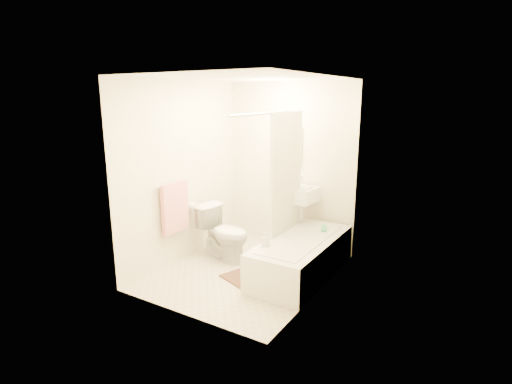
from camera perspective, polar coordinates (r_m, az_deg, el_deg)
The scene contains 17 objects.
floor at distance 5.22m, azimuth -1.45°, elevation -11.30°, with size 2.40×2.40×0.00m, color beige.
ceiling at distance 4.74m, azimuth -1.63°, elevation 16.06°, with size 2.40×2.40×0.00m, color white.
wall_back at distance 5.87m, azimuth 4.83°, elevation 3.74°, with size 2.00×0.02×2.40m, color beige.
wall_left at distance 5.44m, azimuth -10.45°, elevation 2.80°, with size 0.02×2.40×2.40m, color beige.
wall_right at distance 4.39m, azimuth 9.51°, elevation 0.32°, with size 0.02×2.40×2.40m, color beige.
mirror at distance 5.81m, azimuth 4.80°, elevation 6.63°, with size 0.40×0.03×0.55m, color white.
curtain_rod at distance 4.67m, azimuth 2.23°, elevation 11.19°, with size 0.03×0.03×1.70m, color silver.
shower_curtain at distance 5.11m, azimuth 4.34°, elevation 2.55°, with size 0.04×0.80×1.55m, color silver.
towel_bar at distance 5.25m, azimuth -11.88°, elevation 1.24°, with size 0.02×0.02×0.60m, color silver.
towel at distance 5.30m, azimuth -11.48°, elevation -2.17°, with size 0.06×0.45×0.66m, color #CC7266.
toilet_paper at distance 5.59m, azimuth -8.88°, elevation -2.11°, with size 0.12×0.12×0.11m, color white.
toilet at distance 5.50m, azimuth -4.51°, elevation -5.89°, with size 0.42×0.75×0.73m, color white.
sink at distance 5.70m, azimuth 5.83°, elevation -3.57°, with size 0.53×0.43×1.05m, color white, non-canonical shape.
bathtub at distance 5.08m, azimuth 6.51°, elevation -9.18°, with size 0.73×1.67×0.47m, color silver, non-canonical shape.
bath_mat at distance 5.02m, azimuth -1.69°, elevation -12.25°, with size 0.53×0.40×0.02m, color #4B231E.
soap_bottle at distance 4.69m, azimuth 1.38°, elevation -6.82°, with size 0.08×0.08×0.18m, color white.
scrub_brush at distance 5.35m, azimuth 9.68°, elevation -5.21°, with size 0.07×0.22×0.04m, color #3EAB75.
Camera 1 is at (2.57, -3.98, 2.18)m, focal length 28.00 mm.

